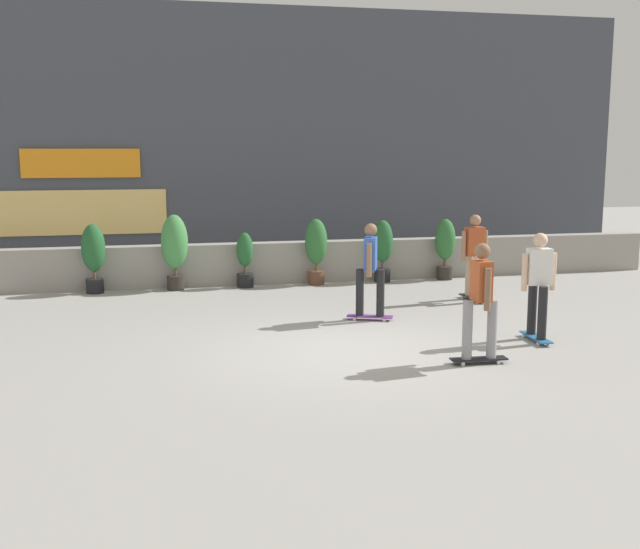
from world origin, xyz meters
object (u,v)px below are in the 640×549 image
skater_far_right (481,297)px  skater_by_wall_right (474,253)px  potted_plant_5 (445,245)px  potted_plant_0 (93,253)px  potted_plant_3 (316,247)px  potted_plant_4 (383,247)px  potted_plant_2 (245,259)px  skater_mid_plaza (539,282)px  skater_far_left (370,267)px  potted_plant_1 (175,246)px

skater_far_right → skater_by_wall_right: same height
potted_plant_5 → potted_plant_0: bearing=180.0°
potted_plant_3 → potted_plant_0: bearing=180.0°
potted_plant_4 → skater_by_wall_right: (1.10, -2.47, 0.15)m
potted_plant_2 → potted_plant_3: potted_plant_3 is taller
potted_plant_3 → skater_by_wall_right: bearing=-43.3°
potted_plant_5 → skater_mid_plaza: bearing=-97.4°
skater_by_wall_right → skater_far_left: same height
potted_plant_0 → potted_plant_1: (1.65, 0.00, 0.11)m
potted_plant_1 → skater_far_right: (3.91, -6.67, 0.00)m
skater_far_left → potted_plant_0: bearing=142.7°
potted_plant_0 → potted_plant_5: (7.69, -0.00, -0.04)m
skater_by_wall_right → skater_far_left: size_ratio=1.00×
potted_plant_3 → skater_far_left: skater_far_left is taller
potted_plant_4 → potted_plant_5: bearing=-0.0°
potted_plant_1 → skater_far_left: 4.88m
skater_far_right → skater_by_wall_right: bearing=67.4°
potted_plant_5 → skater_far_left: 4.66m
potted_plant_3 → potted_plant_5: 3.00m
potted_plant_2 → potted_plant_3: bearing=0.0°
skater_far_left → skater_by_wall_right: bearing=26.3°
potted_plant_0 → skater_far_right: size_ratio=0.85×
skater_far_right → potted_plant_3: bearing=97.4°
skater_mid_plaza → skater_by_wall_right: bearing=83.7°
potted_plant_1 → potted_plant_2: potted_plant_1 is taller
skater_far_right → skater_mid_plaza: bearing=35.0°
skater_far_right → skater_by_wall_right: 4.55m
potted_plant_1 → potted_plant_3: bearing=0.0°
potted_plant_3 → potted_plant_4: size_ratio=1.04×
potted_plant_2 → potted_plant_5: size_ratio=0.86×
potted_plant_3 → skater_far_right: (0.87, -6.67, 0.11)m
potted_plant_0 → potted_plant_2: potted_plant_0 is taller
skater_far_right → skater_by_wall_right: size_ratio=1.00×
potted_plant_1 → skater_far_left: (3.20, -3.69, 0.00)m
skater_far_left → potted_plant_2: bearing=115.0°
potted_plant_3 → skater_by_wall_right: size_ratio=0.85×
potted_plant_5 → skater_by_wall_right: (-0.38, -2.47, 0.15)m
potted_plant_0 → potted_plant_3: 4.69m
potted_plant_3 → potted_plant_4: 1.52m
potted_plant_1 → potted_plant_0: bearing=180.0°
potted_plant_0 → potted_plant_5: size_ratio=1.04×
potted_plant_1 → skater_mid_plaza: 7.78m
potted_plant_5 → skater_by_wall_right: 2.51m
potted_plant_2 → skater_far_left: 4.09m
potted_plant_1 → skater_mid_plaza: (5.31, -5.69, 0.00)m
potted_plant_1 → potted_plant_3: 3.05m
potted_plant_5 → skater_by_wall_right: bearing=-98.8°
skater_far_right → skater_by_wall_right: (1.75, 4.20, 0.00)m
skater_far_left → skater_mid_plaza: 2.91m
skater_far_right → skater_far_left: 3.06m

